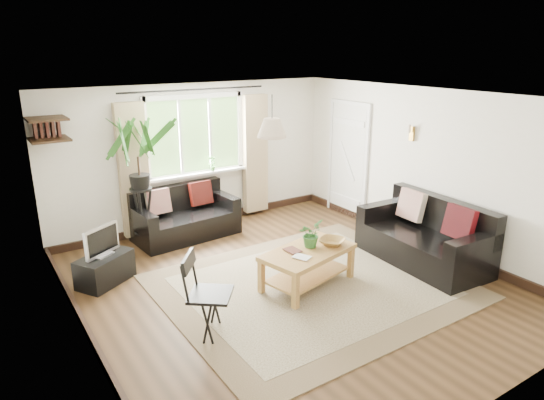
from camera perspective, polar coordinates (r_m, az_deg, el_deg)
floor at (r=6.40m, az=1.99°, el=-9.92°), size 5.50×5.50×0.00m
ceiling at (r=5.70m, az=2.25°, el=12.00°), size 5.50×5.50×0.00m
wall_back at (r=8.26m, az=-9.00°, el=5.13°), size 5.00×0.02×2.40m
wall_front at (r=4.17m, az=24.75°, el=-9.05°), size 5.00×0.02×2.40m
wall_left at (r=5.01m, az=-22.02°, el=-4.28°), size 0.02×5.50×2.40m
wall_right at (r=7.61m, az=17.70°, el=3.44°), size 0.02×5.50×2.40m
rug at (r=6.36m, az=4.64°, el=-10.07°), size 3.65×3.13×0.02m
window at (r=8.16m, az=-9.00°, el=7.48°), size 2.50×0.16×2.16m
door at (r=8.77m, az=8.91°, el=4.53°), size 0.06×0.96×2.06m
corner_shelf at (r=7.28m, az=-24.86°, el=7.58°), size 0.50×0.50×0.34m
pendant_lamp at (r=6.07m, az=0.00°, el=9.03°), size 0.36×0.36×0.54m
wall_sconce at (r=7.64m, az=16.00°, el=7.79°), size 0.12×0.12×0.28m
sofa_back at (r=7.91m, az=-10.13°, el=-1.66°), size 1.68×0.94×0.76m
sofa_right at (r=7.17m, az=17.38°, el=-3.85°), size 1.88×1.01×0.87m
coffee_table at (r=6.28m, az=4.20°, el=-7.97°), size 1.33×0.92×0.50m
table_plant at (r=6.22m, az=4.55°, el=-3.98°), size 0.41×0.40×0.35m
bowl at (r=6.36m, az=7.07°, el=-4.88°), size 0.45×0.45×0.08m
book_a at (r=5.89m, az=3.16°, el=-6.99°), size 0.22×0.25×0.02m
book_b at (r=6.08m, az=1.82°, el=-6.13°), size 0.17×0.22×0.02m
tv_stand at (r=6.73m, az=-19.05°, el=-7.69°), size 0.82×0.71×0.38m
tv at (r=6.57m, az=-19.40°, el=-4.51°), size 0.56×0.44×0.42m
palm_stand at (r=7.52m, az=-15.25°, el=1.89°), size 0.96×0.96×2.00m
folding_chair at (r=5.22m, az=-7.24°, el=-11.12°), size 0.67×0.67×0.92m
sill_plant at (r=8.29m, az=-7.04°, el=4.30°), size 0.14×0.10×0.27m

